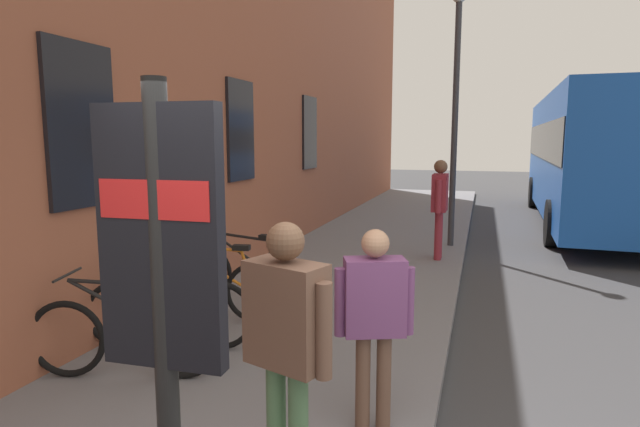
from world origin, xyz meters
name	(u,v)px	position (x,y,z in m)	size (l,w,h in m)	color
ground	(528,291)	(6.00, -1.00, 0.00)	(60.00, 60.00, 0.00)	#38383A
sidewalk_pavement	(375,249)	(8.00, 1.75, 0.06)	(24.00, 3.50, 0.12)	slate
station_facade	(295,50)	(8.99, 3.80, 4.21)	(22.00, 0.65, 8.43)	#9E563D
bicycle_under_window	(125,337)	(1.54, 2.74, 0.51)	(0.63, 1.72, 0.97)	black
bicycle_leaning_wall	(170,312)	(2.24, 2.73, 0.51)	(0.62, 1.72, 0.97)	black
bicycle_mid_rack	(213,289)	(3.13, 2.74, 0.51)	(0.48, 1.76, 0.97)	black
bicycle_beside_lamp	(243,273)	(3.89, 2.71, 0.51)	(0.48, 1.77, 0.97)	black
transit_info_sign	(162,274)	(-0.40, 0.98, 1.72)	(0.11, 0.55, 2.40)	black
city_bus	(593,152)	(12.96, -3.00, 1.92)	(10.57, 2.86, 3.35)	#1951B2
pedestrian_by_facade	(440,199)	(7.22, 0.44, 1.21)	(0.67, 0.26, 1.78)	maroon
pedestrian_near_bus	(286,332)	(0.52, 0.79, 1.15)	(0.38, 0.61, 1.69)	#4C724C
pedestrian_crossing_street	(374,310)	(1.37, 0.44, 1.05)	(0.36, 0.55, 1.52)	brown
street_lamp	(456,96)	(8.52, 0.30, 3.09)	(0.28, 0.28, 5.00)	#333338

